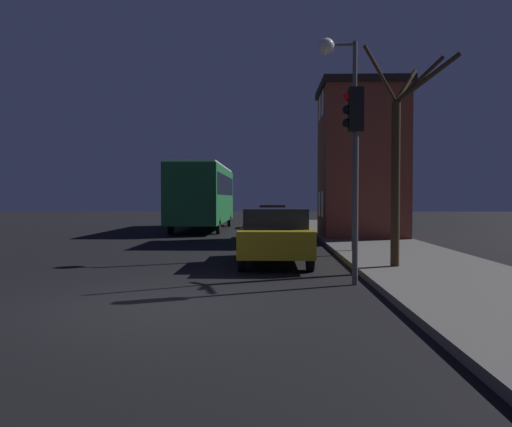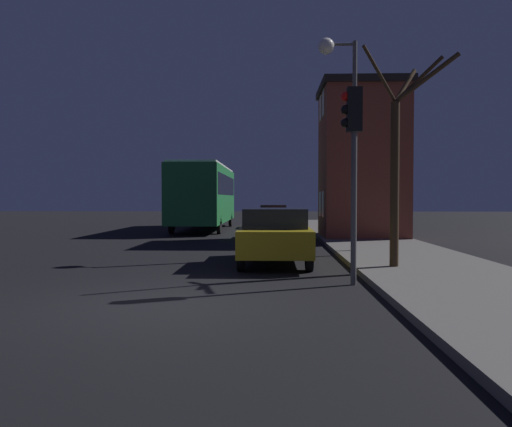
% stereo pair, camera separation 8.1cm
% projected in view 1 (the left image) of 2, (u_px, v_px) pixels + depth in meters
% --- Properties ---
extents(ground_plane, '(120.00, 120.00, 0.00)m').
position_uv_depth(ground_plane, '(159.00, 304.00, 8.45)').
color(ground_plane, black).
extents(sidewalk, '(3.77, 60.00, 0.14)m').
position_uv_depth(sidewalk, '(508.00, 302.00, 8.28)').
color(sidewalk, '#514F4C').
rests_on(sidewalk, ground).
extents(brick_building, '(3.71, 3.96, 6.62)m').
position_uv_depth(brick_building, '(361.00, 160.00, 21.90)').
color(brick_building, brown).
rests_on(brick_building, sidewalk).
extents(streetlamp, '(1.22, 0.51, 6.68)m').
position_uv_depth(streetlamp, '(340.00, 94.00, 15.68)').
color(streetlamp, '#4C4C4C').
rests_on(streetlamp, sidewalk).
extents(traffic_light, '(0.43, 0.24, 4.06)m').
position_uv_depth(traffic_light, '(354.00, 143.00, 10.22)').
color(traffic_light, '#4C4C4C').
rests_on(traffic_light, ground).
extents(bare_tree, '(2.31, 1.51, 5.16)m').
position_uv_depth(bare_tree, '(400.00, 157.00, 12.03)').
color(bare_tree, '#382819').
rests_on(bare_tree, sidewalk).
extents(bus, '(2.61, 10.43, 3.62)m').
position_uv_depth(bus, '(203.00, 192.00, 28.40)').
color(bus, '#1E6B33').
rests_on(bus, ground).
extents(car_near_lane, '(1.85, 4.31, 1.52)m').
position_uv_depth(car_near_lane, '(275.00, 234.00, 13.59)').
color(car_near_lane, olive).
rests_on(car_near_lane, ground).
extents(car_mid_lane, '(1.83, 4.64, 1.29)m').
position_uv_depth(car_mid_lane, '(271.00, 225.00, 21.07)').
color(car_mid_lane, black).
rests_on(car_mid_lane, ground).
extents(car_far_lane, '(1.73, 4.52, 1.40)m').
position_uv_depth(car_far_lane, '(272.00, 215.00, 30.70)').
color(car_far_lane, '#B21E19').
rests_on(car_far_lane, ground).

